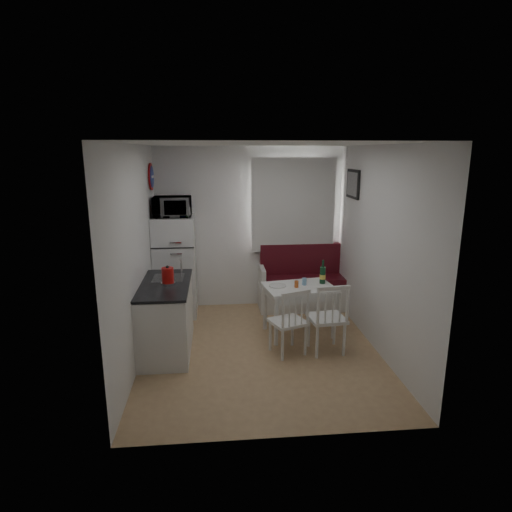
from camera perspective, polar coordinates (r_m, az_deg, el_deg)
The scene contains 22 objects.
floor at distance 5.69m, azimuth 0.60°, elevation -12.45°, with size 3.00×3.50×0.02m, color tan.
ceiling at distance 5.10m, azimuth 0.67°, elevation 14.72°, with size 3.00×3.50×0.02m, color white.
wall_back at distance 6.95m, azimuth -0.89°, elevation 3.73°, with size 3.00×0.02×2.60m, color white.
wall_front at distance 3.58m, azimuth 3.60°, elevation -6.13°, with size 3.00×0.02×2.60m, color white.
wall_left at distance 5.31m, azimuth -15.69°, elevation 0.00°, with size 0.02×3.50×2.60m, color white.
wall_right at distance 5.60m, azimuth 16.07°, elevation 0.70°, with size 0.02×3.50×2.60m, color white.
window at distance 6.96m, azimuth 4.90°, elevation 6.40°, with size 1.22×0.06×1.47m, color white.
curtain at distance 6.89m, azimuth 5.02°, elevation 6.73°, with size 1.35×0.02×1.50m, color white.
kitchen_counter at distance 5.66m, azimuth -11.84°, elevation -7.87°, with size 0.62×1.32×1.16m.
wall_sign at distance 6.60m, azimuth -13.74°, elevation 10.23°, with size 0.40×0.40×0.03m, color navy.
picture_frame at distance 6.51m, azimuth 12.79°, elevation 9.35°, with size 0.04×0.52×0.42m, color black.
bench at distance 7.08m, azimuth 6.29°, elevation -4.16°, with size 1.45×0.56×1.04m.
dining_table at distance 5.97m, azimuth 5.77°, elevation -4.75°, with size 1.03×0.80×0.70m.
chair_left at distance 5.35m, azimuth 4.46°, elevation -7.92°, with size 0.53×0.52×0.47m.
chair_right at distance 5.43m, azimuth 9.72°, elevation -7.31°, with size 0.48×0.46×0.50m.
fridge at distance 6.74m, azimuth -10.69°, elevation -1.38°, with size 0.62×0.62×1.56m, color white.
microwave at distance 6.51m, azimuth -11.10°, elevation 6.46°, with size 0.55×0.37×0.30m, color white.
kettle at distance 5.42m, azimuth -11.68°, elevation -2.56°, with size 0.18×0.18×0.24m, color #B8110E.
wine_bottle at distance 6.07m, azimuth 8.89°, elevation -2.10°, with size 0.08×0.08×0.34m, color #133C21, non-canonical shape.
drinking_glass_orange at distance 5.88m, azimuth 5.41°, elevation -3.75°, with size 0.06×0.06×0.09m, color #C45820.
drinking_glass_blue at distance 6.00m, azimuth 6.46°, elevation -3.38°, with size 0.06×0.06×0.10m, color #81B2DC.
plate at distance 5.92m, azimuth 2.89°, elevation -3.98°, with size 0.24×0.24×0.02m, color white.
Camera 1 is at (-0.54, -5.07, 2.52)m, focal length 30.00 mm.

